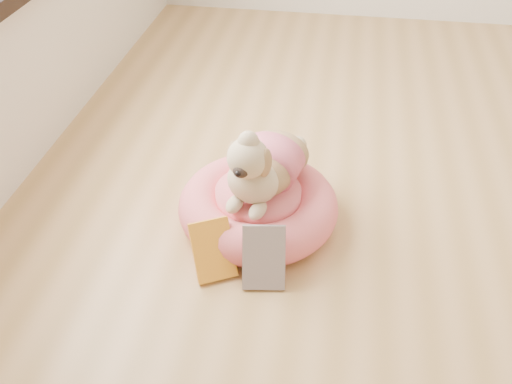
% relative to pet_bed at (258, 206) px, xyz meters
% --- Properties ---
extents(pet_bed, '(0.58, 0.58, 0.15)m').
position_rel_pet_bed_xyz_m(pet_bed, '(0.00, 0.00, 0.00)').
color(pet_bed, '#E55966').
rests_on(pet_bed, floor).
extents(dog, '(0.39, 0.48, 0.31)m').
position_rel_pet_bed_xyz_m(dog, '(0.01, 0.00, 0.23)').
color(dog, brown).
rests_on(dog, pet_bed).
extents(book_yellow, '(0.18, 0.18, 0.18)m').
position_rel_pet_bed_xyz_m(book_yellow, '(-0.11, -0.27, 0.02)').
color(book_yellow, yellow).
rests_on(book_yellow, floor).
extents(book_white, '(0.15, 0.13, 0.20)m').
position_rel_pet_bed_xyz_m(book_white, '(0.06, -0.29, 0.03)').
color(book_white, silver).
rests_on(book_white, floor).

